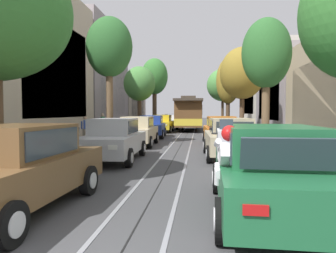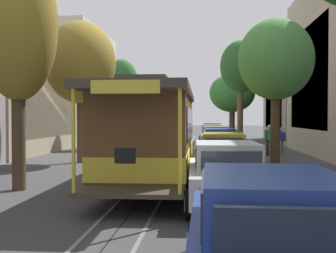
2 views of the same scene
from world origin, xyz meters
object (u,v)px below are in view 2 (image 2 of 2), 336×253
Objects in this scene: street_tree_kerb_left_second at (240,68)px; parked_car_blue_far_left at (269,241)px; cable_car_trolley at (152,133)px; parked_car_silver_second_left at (212,135)px; parked_car_orange_mid_right at (141,139)px; parked_car_beige_mid_left at (215,138)px; street_tree_kerb_left_mid at (276,60)px; street_tree_kerb_right_mid at (80,63)px; parked_car_brown_near_left at (212,132)px; street_tree_kerb_right_near at (136,97)px; parked_car_blue_fourth_left at (219,144)px; pedestrian_on_left_pavement at (281,139)px; street_tree_kerb_left_near at (232,93)px; pedestrian_on_right_pavement at (270,138)px; parked_car_white_sixth_left at (226,174)px; parked_car_yellow_fifth_left at (223,154)px; street_tree_kerb_right_fourth at (18,27)px; parked_car_beige_second_right at (153,135)px; street_tree_kerb_right_second at (122,84)px; motorcycle_with_rider at (170,131)px; parked_car_green_near_right at (162,132)px.

parked_car_blue_far_left is at bearing 86.11° from street_tree_kerb_left_second.
parked_car_silver_second_left is at bearing -96.70° from cable_car_trolley.
parked_car_orange_mid_right is at bearing -77.28° from parked_car_blue_far_left.
street_tree_kerb_left_second reaches higher than parked_car_silver_second_left.
cable_car_trolley is (2.36, 13.65, 0.86)m from parked_car_beige_mid_left.
street_tree_kerb_left_mid reaches higher than parked_car_orange_mid_right.
street_tree_kerb_right_mid is at bearing 42.04° from street_tree_kerb_left_second.
street_tree_kerb_left_mid is at bearing 95.23° from parked_car_brown_near_left.
parked_car_beige_mid_left is at bearing -89.85° from parked_car_blue_far_left.
street_tree_kerb_right_near reaches higher than cable_car_trolley.
street_tree_kerb_left_second is at bearing 107.92° from parked_car_silver_second_left.
parked_car_blue_fourth_left is 4.88m from pedestrian_on_left_pavement.
street_tree_kerb_right_near is 23.51m from cable_car_trolley.
street_tree_kerb_left_near reaches higher than pedestrian_on_right_pavement.
street_tree_kerb_left_near is 0.64× the size of cable_car_trolley.
cable_car_trolley is at bearing 73.67° from parked_car_blue_fourth_left.
parked_car_white_sixth_left is at bearing 84.11° from street_tree_kerb_left_second.
street_tree_kerb_right_fourth is (6.24, 3.67, 4.08)m from parked_car_yellow_fifth_left.
cable_car_trolley is at bearing -53.78° from parked_car_white_sixth_left.
parked_car_yellow_fifth_left is (-0.02, 22.39, 0.00)m from parked_car_brown_near_left.
pedestrian_on_right_pavement is at bearing -142.46° from parked_car_blue_fourth_left.
parked_car_beige_mid_left is 11.50m from street_tree_kerb_left_mid.
parked_car_yellow_fifth_left is at bearing -134.28° from cable_car_trolley.
street_tree_kerb_left_near reaches higher than parked_car_blue_fourth_left.
parked_car_brown_near_left is 1.00× the size of parked_car_beige_second_right.
parked_car_blue_far_left is (-0.05, 10.92, 0.00)m from parked_car_yellow_fifth_left.
pedestrian_on_left_pavement is at bearing -127.93° from street_tree_kerb_right_fourth.
street_tree_kerb_left_mid is 3.40× the size of pedestrian_on_right_pavement.
pedestrian_on_right_pavement reaches higher than parked_car_yellow_fifth_left.
pedestrian_on_left_pavement is 1.30m from pedestrian_on_right_pavement.
parked_car_silver_second_left is 16.48m from street_tree_kerb_left_mid.
pedestrian_on_right_pavement is at bearing 114.52° from street_tree_kerb_left_second.
parked_car_brown_near_left is 12.22m from street_tree_kerb_left_second.
cable_car_trolley is at bearing 104.89° from street_tree_kerb_right_second.
street_tree_kerb_left_second reaches higher than parked_car_orange_mid_right.
parked_car_beige_mid_left is at bearing -89.94° from parked_car_yellow_fifth_left.
parked_car_orange_mid_right is at bearing -73.64° from parked_car_white_sixth_left.
street_tree_kerb_right_near is at bearing -54.13° from parked_car_beige_mid_left.
parked_car_white_sixth_left is (0.15, 16.66, 0.00)m from parked_car_beige_mid_left.
parked_car_beige_mid_left is 0.75× the size of street_tree_kerb_left_near.
parked_car_blue_far_left is 26.67m from parked_car_beige_second_right.
street_tree_kerb_left_second is 12.66m from street_tree_kerb_right_near.
parked_car_brown_near_left is at bearing 177.88° from motorcycle_with_rider.
street_tree_kerb_left_near is at bearing -107.99° from street_tree_kerb_right_fourth.
parked_car_green_near_right is 0.71× the size of street_tree_kerb_right_second.
parked_car_silver_second_left is 2.52× the size of pedestrian_on_right_pavement.
street_tree_kerb_right_mid is 3.60× the size of motorcycle_with_rider.
parked_car_beige_second_right is 5.64m from parked_car_orange_mid_right.
parked_car_brown_near_left is at bearing -164.86° from street_tree_kerb_right_near.
street_tree_kerb_right_mid is at bearing 62.95° from parked_car_silver_second_left.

